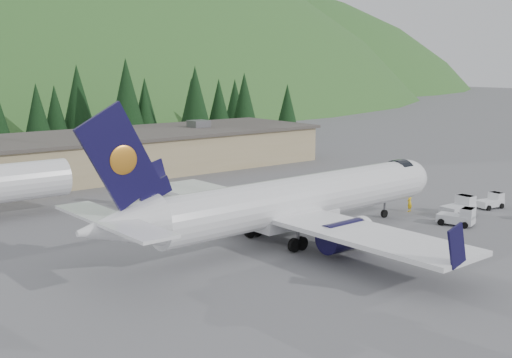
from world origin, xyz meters
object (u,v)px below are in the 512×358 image
at_px(airliner, 293,202).
at_px(baggage_tug_a, 460,207).
at_px(baggage_tug_b, 491,201).
at_px(baggage_tug_d, 459,217).
at_px(ramp_worker, 410,202).
at_px(terminal_building, 62,158).

xyz_separation_m(airliner, baggage_tug_a, (17.83, -3.47, -2.32)).
bearing_deg(baggage_tug_b, baggage_tug_a, -171.99).
height_order(baggage_tug_b, baggage_tug_d, baggage_tug_d).
distance_m(airliner, baggage_tug_b, 23.42).
bearing_deg(ramp_worker, baggage_tug_b, 137.02).
bearing_deg(baggage_tug_a, baggage_tug_b, 0.45).
bearing_deg(airliner, baggage_tug_d, -23.03).
bearing_deg(ramp_worker, airliner, -13.88).
height_order(baggage_tug_b, ramp_worker, ramp_worker).
bearing_deg(terminal_building, baggage_tug_b, -56.98).
distance_m(terminal_building, baggage_tug_d, 47.47).
relative_size(baggage_tug_b, terminal_building, 0.04).
bearing_deg(ramp_worker, terminal_building, -78.31).
relative_size(terminal_building, ramp_worker, 38.97).
bearing_deg(baggage_tug_d, airliner, -129.56).
height_order(airliner, baggage_tug_a, airliner).
height_order(baggage_tug_a, ramp_worker, ramp_worker).
xyz_separation_m(airliner, ramp_worker, (15.38, 0.45, -2.22)).
bearing_deg(baggage_tug_a, airliner, 169.80).
bearing_deg(ramp_worker, baggage_tug_d, 66.39).
relative_size(airliner, terminal_building, 0.50).
distance_m(baggage_tug_b, baggage_tug_d, 8.76).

